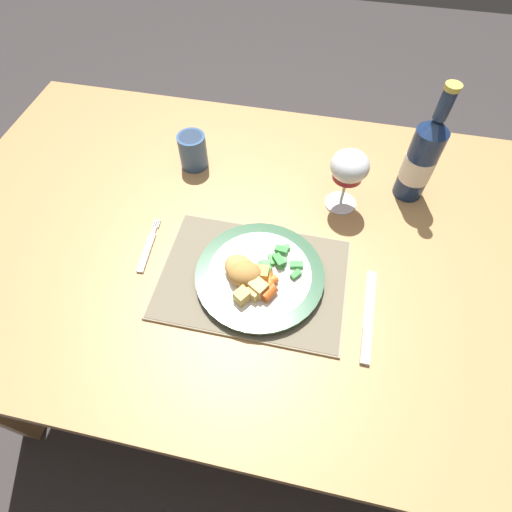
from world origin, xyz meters
TOP-DOWN VIEW (x-y plane):
  - ground_plane at (0.00, 0.00)m, footprint 6.00×6.00m
  - dining_table at (0.00, 0.00)m, footprint 1.39×0.90m
  - placemat at (0.05, -0.11)m, footprint 0.37×0.26m
  - dinner_plate at (0.06, -0.11)m, footprint 0.26×0.26m
  - breaded_croquettes at (0.03, -0.12)m, footprint 0.09×0.08m
  - green_beans_pile at (0.10, -0.08)m, footprint 0.09×0.09m
  - glazed_carrots at (0.09, -0.14)m, footprint 0.05×0.08m
  - fork at (-0.18, -0.08)m, footprint 0.03×0.14m
  - table_knife at (0.28, -0.16)m, footprint 0.02×0.20m
  - wine_glass at (0.21, 0.13)m, footprint 0.08×0.08m
  - bottle at (0.36, 0.20)m, footprint 0.07×0.07m
  - roast_potatoes at (0.06, -0.15)m, footprint 0.06×0.08m
  - drinking_cup at (-0.16, 0.19)m, footprint 0.07×0.07m

SIDE VIEW (x-z plane):
  - ground_plane at x=0.00m, z-range 0.00..0.00m
  - dining_table at x=0.00m, z-range 0.28..1.02m
  - fork at x=-0.18m, z-range 0.74..0.75m
  - table_knife at x=0.28m, z-range 0.74..0.75m
  - placemat at x=0.05m, z-range 0.74..0.75m
  - dinner_plate at x=0.06m, z-range 0.75..0.77m
  - green_beans_pile at x=0.10m, z-range 0.76..0.78m
  - glazed_carrots at x=0.09m, z-range 0.76..0.79m
  - roast_potatoes at x=0.06m, z-range 0.76..0.79m
  - drinking_cup at x=-0.16m, z-range 0.74..0.83m
  - breaded_croquettes at x=0.03m, z-range 0.76..0.81m
  - bottle at x=0.36m, z-range 0.70..0.98m
  - wine_glass at x=0.21m, z-range 0.77..0.92m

